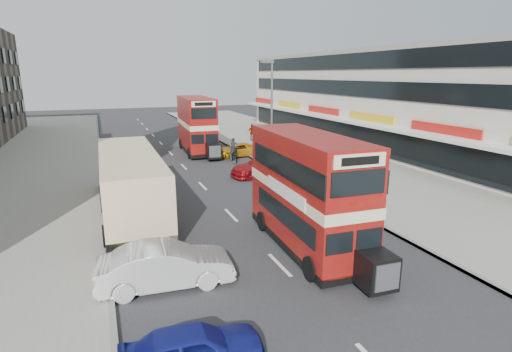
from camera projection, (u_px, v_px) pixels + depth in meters
name	position (u px, v px, depth m)	size (l,w,h in m)	color
ground	(304.00, 290.00, 13.61)	(160.00, 160.00, 0.00)	#28282B
road_surface	(184.00, 167.00, 31.66)	(12.00, 90.00, 0.01)	#28282B
pavement_right	(318.00, 155.00, 35.89)	(12.00, 90.00, 0.15)	gray
pavement_left	(8.00, 180.00, 27.39)	(12.00, 90.00, 0.15)	gray
kerb_left	(101.00, 173.00, 29.48)	(0.20, 90.00, 0.16)	gray
kerb_right	(256.00, 160.00, 33.80)	(0.20, 90.00, 0.16)	gray
commercial_row	(380.00, 99.00, 39.37)	(9.90, 46.20, 9.30)	beige
street_lamp	(271.00, 105.00, 30.98)	(1.00, 0.20, 8.12)	slate
bus_main	(308.00, 192.00, 16.43)	(2.62, 8.46, 4.61)	black
bus_second	(197.00, 125.00, 36.97)	(2.88, 8.96, 4.87)	black
coach	(130.00, 180.00, 20.85)	(2.97, 11.19, 2.96)	black
car_left_near	(193.00, 349.00, 9.80)	(1.43, 3.55, 1.21)	navy
car_left_front	(166.00, 266.00, 13.72)	(1.60, 4.58, 1.51)	silver
car_right_a	(264.00, 166.00, 28.77)	(2.04, 5.01, 1.45)	maroon
car_right_b	(237.00, 150.00, 35.45)	(1.93, 4.19, 1.16)	orange
pedestrian_near	(326.00, 165.00, 27.51)	(0.66, 0.44, 1.78)	gray
pedestrian_far	(252.00, 132.00, 43.07)	(1.03, 0.43, 1.76)	gray
cyclist	(234.00, 154.00, 33.18)	(0.75, 1.90, 2.01)	gray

